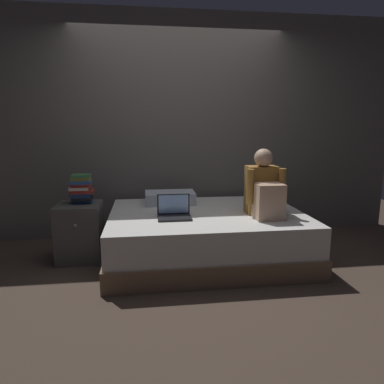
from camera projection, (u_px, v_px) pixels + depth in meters
ground_plane at (191, 269)px, 3.35m from camera, size 8.00×8.00×0.00m
wall_back at (178, 127)px, 4.26m from camera, size 5.60×0.10×2.70m
bed at (206, 235)px, 3.62m from camera, size 2.00×1.50×0.50m
nightstand at (80, 232)px, 3.57m from camera, size 0.44×0.46×0.59m
person_sitting at (264, 190)px, 3.39m from camera, size 0.39×0.44×0.66m
laptop at (174, 212)px, 3.34m from camera, size 0.32×0.23×0.22m
pillow at (170, 198)px, 3.96m from camera, size 0.56×0.36×0.13m
book_stack at (81, 189)px, 3.54m from camera, size 0.23×0.17×0.30m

